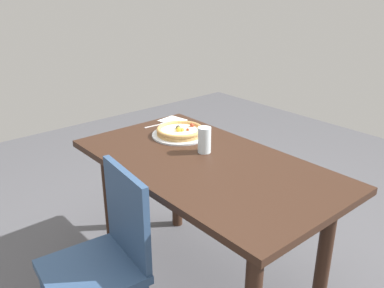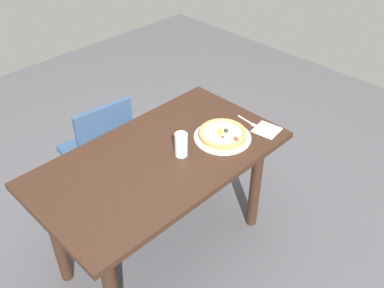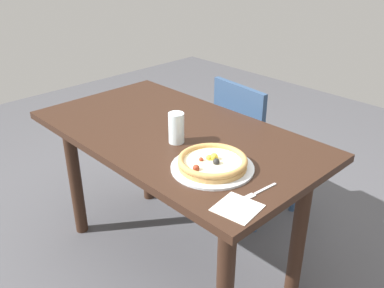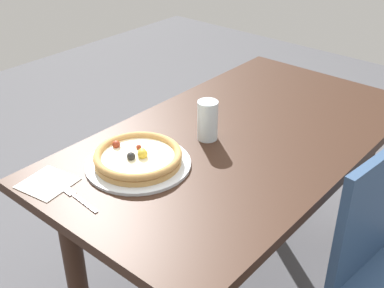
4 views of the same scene
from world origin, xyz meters
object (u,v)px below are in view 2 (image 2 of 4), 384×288
(pizza, at_px, (223,134))
(napkin, at_px, (267,130))
(drinking_glass, at_px, (181,145))
(dining_table, at_px, (161,173))
(chair_near, at_px, (101,150))
(fork, at_px, (249,122))
(plate, at_px, (222,137))

(pizza, relative_size, napkin, 1.97)
(drinking_glass, distance_m, napkin, 0.55)
(pizza, height_order, drinking_glass, drinking_glass)
(dining_table, distance_m, chair_near, 0.62)
(pizza, xyz_separation_m, drinking_glass, (0.27, -0.06, 0.04))
(pizza, height_order, fork, pizza)
(drinking_glass, bearing_deg, napkin, 159.93)
(plate, relative_size, napkin, 2.36)
(drinking_glass, relative_size, napkin, 0.99)
(dining_table, xyz_separation_m, pizza, (-0.37, 0.13, 0.15))
(dining_table, xyz_separation_m, fork, (-0.60, 0.14, 0.12))
(chair_near, xyz_separation_m, napkin, (-0.62, 0.86, 0.29))
(drinking_glass, bearing_deg, plate, 168.40)
(pizza, bearing_deg, fork, 177.14)
(plate, relative_size, fork, 1.99)
(fork, bearing_deg, pizza, -87.89)
(dining_table, bearing_deg, fork, 166.76)
(dining_table, relative_size, drinking_glass, 10.13)
(chair_near, bearing_deg, dining_table, -83.08)
(plate, distance_m, drinking_glass, 0.29)
(fork, bearing_deg, drinking_glass, -92.70)
(pizza, xyz_separation_m, napkin, (-0.24, 0.13, -0.03))
(pizza, xyz_separation_m, fork, (-0.23, 0.01, -0.03))
(plate, height_order, fork, plate)
(dining_table, xyz_separation_m, napkin, (-0.61, 0.26, 0.12))
(drinking_glass, xyz_separation_m, napkin, (-0.52, 0.19, -0.07))
(plate, xyz_separation_m, napkin, (-0.24, 0.13, -0.00))
(chair_near, distance_m, pizza, 0.88)
(dining_table, xyz_separation_m, drinking_glass, (-0.09, 0.07, 0.19))
(plate, bearing_deg, chair_near, -62.94)
(dining_table, distance_m, pizza, 0.42)
(dining_table, xyz_separation_m, plate, (-0.37, 0.13, 0.13))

